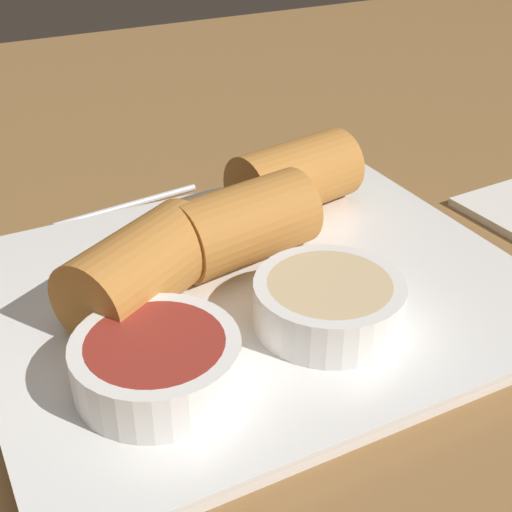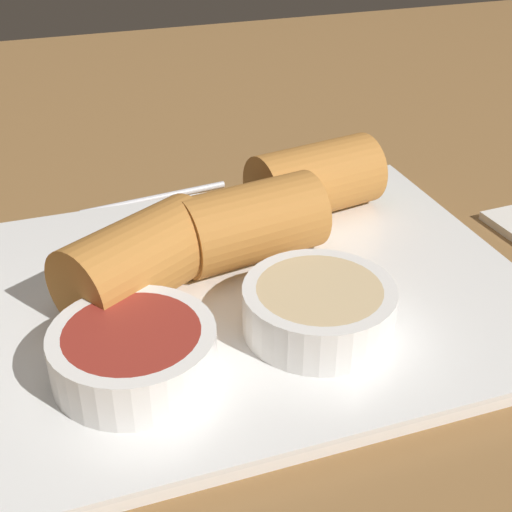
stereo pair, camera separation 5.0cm
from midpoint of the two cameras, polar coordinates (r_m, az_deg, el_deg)
The scene contains 8 objects.
table_surface at distance 41.44cm, azimuth -6.13°, elevation -7.13°, with size 180.00×140.00×2.00cm.
serving_plate at distance 42.18cm, azimuth -3.40°, elevation -3.26°, with size 31.43×25.63×1.50cm.
roll_front_left at distance 39.72cm, azimuth -12.49°, elevation -0.94°, with size 9.89×8.61×4.88cm.
roll_front_right at distance 49.31cm, azimuth 0.65°, elevation 6.44°, with size 9.77×6.34×4.88cm.
roll_back_left at distance 43.30cm, azimuth -3.81°, elevation 2.65°, with size 9.75×6.23×4.88cm.
dipping_bowl_near at distance 37.85cm, azimuth 2.09°, elevation -3.78°, with size 8.09×8.09×2.56cm.
dipping_bowl_far at distance 34.62cm, azimuth -12.14°, elevation -8.43°, with size 8.09×8.09×2.56cm.
spoon at distance 57.63cm, azimuth -4.92°, elevation 6.37°, with size 18.34×3.71×1.15cm.
Camera 1 is at (13.23, 29.74, 26.57)cm, focal length 50.00 mm.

